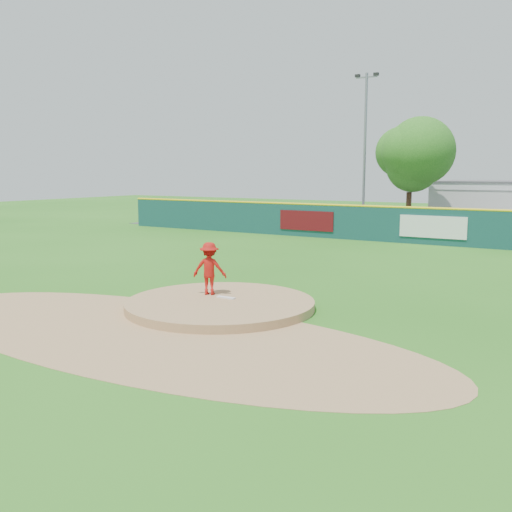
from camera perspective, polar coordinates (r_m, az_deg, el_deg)
The scene contains 12 objects.
ground at distance 16.74m, azimuth -3.60°, elevation -5.26°, with size 120.00×120.00×0.00m, color #286B19.
pitchers_mound at distance 16.74m, azimuth -3.60°, elevation -5.26°, with size 5.50×5.50×0.50m, color #9E774C.
pitching_rubber at distance 16.92m, azimuth -3.02°, elevation -4.17°, with size 0.60×0.15×0.04m, color white.
infield_dirt_arc at distance 14.48m, azimuth -10.51°, elevation -7.56°, with size 15.40×15.40×0.01m, color #9E774C.
parking_lot at distance 41.55m, azimuth 18.37°, elevation 2.54°, with size 44.00×16.00×0.02m, color #38383A.
pitcher at distance 17.35m, azimuth -4.67°, elevation -1.25°, with size 1.03×0.59×1.60m, color #AD140E.
van at distance 37.48m, azimuth 12.30°, elevation 3.24°, with size 2.24×4.87×1.35m, color white.
fence_banners at distance 33.47m, azimuth 10.90°, elevation 3.20°, with size 11.23×0.04×1.20m.
playground_slide at distance 41.49m, azimuth 1.01°, elevation 4.11°, with size 1.07×3.01×1.66m.
outfield_fence at distance 32.79m, azimuth 14.82°, elevation 3.12°, with size 40.00×0.14×2.07m.
deciduous_tree at distance 39.95m, azimuth 15.18°, elevation 8.99°, with size 5.60×5.60×7.36m.
light_pole_left at distance 43.18m, azimuth 10.84°, elevation 11.05°, with size 1.75×0.25×11.00m.
Camera 1 is at (9.39, -13.29, 3.95)m, focal length 40.00 mm.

